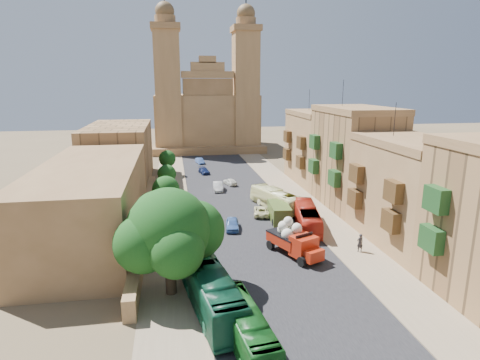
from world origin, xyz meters
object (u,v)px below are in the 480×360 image
object	(u,v)px
red_truck	(294,240)
street_tree_a	(165,224)
car_white_b	(230,182)
bus_green_south	(245,327)
bus_red_east	(307,217)
car_white_a	(218,186)
car_blue_a	(232,224)
ficus_tree	(170,233)
street_tree_b	(166,190)
car_blue_b	(200,161)
olive_pickup	(279,213)
car_cream	(262,211)
street_tree_d	(167,159)
pedestrian_c	(310,216)
car_dkblue	(204,171)
street_tree_c	(167,174)
pedestrian_a	(360,243)
church	(206,112)
bus_cream_east	(276,199)
bus_green_north	(211,290)

from	to	relation	value
red_truck	street_tree_a	bearing A→B (deg)	169.06
street_tree_a	car_white_b	size ratio (longest dim) A/B	1.42
bus_green_south	bus_red_east	distance (m)	23.11
car_white_b	car_white_a	bearing A→B (deg)	34.65
car_blue_a	car_white_a	world-z (taller)	car_white_a
ficus_tree	bus_green_south	size ratio (longest dim) A/B	0.98
car_white_a	street_tree_b	bearing A→B (deg)	-121.24
car_white_b	car_blue_b	xyz separation A→B (m)	(-3.73, 19.71, 0.00)
olive_pickup	bus_red_east	distance (m)	4.19
car_cream	street_tree_d	bearing A→B (deg)	-52.41
ficus_tree	pedestrian_c	xyz separation A→B (m)	(16.92, 14.44, -4.32)
car_blue_a	car_dkblue	distance (m)	30.79
car_cream	car_white_b	xyz separation A→B (m)	(-1.78, 16.64, -0.01)
olive_pickup	street_tree_c	bearing A→B (deg)	131.19
street_tree_a	red_truck	bearing A→B (deg)	-10.94
car_blue_a	bus_red_east	bearing A→B (deg)	-0.08
car_cream	pedestrian_a	distance (m)	15.13
car_white_a	street_tree_d	bearing A→B (deg)	126.52
street_tree_d	olive_pickup	size ratio (longest dim) A/B	0.90
car_dkblue	car_blue_b	world-z (taller)	car_blue_b
ficus_tree	car_dkblue	world-z (taller)	ficus_tree
ficus_tree	street_tree_c	bearing A→B (deg)	91.04
car_white_a	car_cream	bearing A→B (deg)	-69.51
street_tree_a	church	bearing A→B (deg)	81.46
street_tree_c	bus_red_east	distance (m)	25.47
street_tree_a	bus_red_east	bearing A→B (deg)	15.77
bus_cream_east	pedestrian_a	distance (m)	16.31
ficus_tree	car_cream	size ratio (longest dim) A/B	2.11
street_tree_d	car_cream	world-z (taller)	street_tree_d
car_cream	car_white_b	distance (m)	16.73
street_tree_b	car_blue_a	bearing A→B (deg)	-38.58
bus_green_south	car_dkblue	size ratio (longest dim) A/B	2.36
bus_cream_east	car_white_a	world-z (taller)	bus_cream_east
car_white_a	car_blue_a	bearing A→B (deg)	-88.17
bus_red_east	pedestrian_a	xyz separation A→B (m)	(3.15, -7.42, -0.41)
car_cream	bus_green_north	bearing A→B (deg)	79.65
street_tree_b	street_tree_a	bearing A→B (deg)	-90.00
car_blue_a	car_dkblue	bearing A→B (deg)	99.31
street_tree_c	bus_red_east	size ratio (longest dim) A/B	0.45
bus_green_north	car_blue_b	bearing A→B (deg)	77.56
street_tree_c	bus_green_north	world-z (taller)	street_tree_c
ficus_tree	olive_pickup	distance (m)	21.31
bus_green_north	car_dkblue	bearing A→B (deg)	76.80
car_blue_b	car_dkblue	bearing A→B (deg)	-101.48
car_blue_b	pedestrian_a	distance (m)	51.20
car_white_a	street_tree_a	bearing A→B (deg)	-105.69
red_truck	bus_green_south	distance (m)	15.05
ficus_tree	bus_green_north	distance (m)	5.57
church	street_tree_b	xyz separation A→B (m)	(-10.00, -54.61, -5.90)
car_blue_b	pedestrian_a	size ratio (longest dim) A/B	1.83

